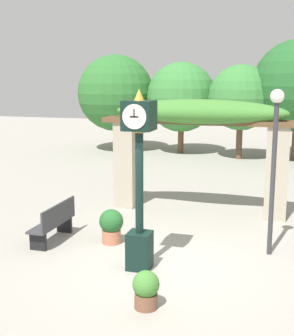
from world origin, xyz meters
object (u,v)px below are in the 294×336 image
at_px(park_bench, 54,223).
at_px(pedestal_clock, 139,178).
at_px(lamp_post, 275,147).
at_px(potted_plant_near_right, 146,289).
at_px(potted_plant_near_left, 111,225).

bearing_deg(park_bench, pedestal_clock, 68.62).
bearing_deg(lamp_post, potted_plant_near_right, -121.08).
relative_size(pedestal_clock, potted_plant_near_right, 5.49).
distance_m(pedestal_clock, potted_plant_near_left, 2.10).
relative_size(potted_plant_near_right, lamp_post, 0.18).
height_order(potted_plant_near_left, lamp_post, lamp_post).
bearing_deg(park_bench, potted_plant_near_right, 50.53).
distance_m(pedestal_clock, lamp_post, 2.89).
bearing_deg(pedestal_clock, park_bench, 158.62).
xyz_separation_m(park_bench, lamp_post, (4.75, 0.60, 1.87)).
bearing_deg(potted_plant_near_right, potted_plant_near_left, 121.47).
relative_size(pedestal_clock, potted_plant_near_left, 4.43).
relative_size(potted_plant_near_left, park_bench, 0.51).
xyz_separation_m(pedestal_clock, potted_plant_near_right, (0.59, -1.50, -1.49)).
distance_m(park_bench, lamp_post, 5.14).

